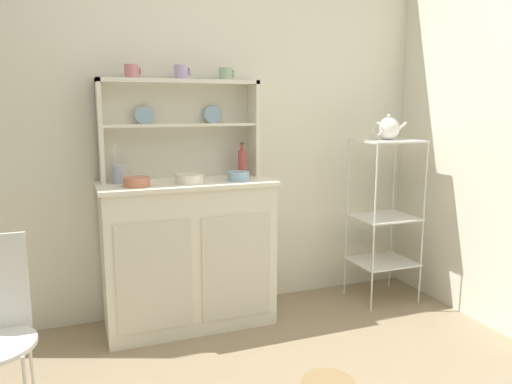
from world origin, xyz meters
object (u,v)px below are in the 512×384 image
Objects in this scene: hutch_cabinet at (188,252)px; utensil_jar at (119,173)px; jam_bottle at (242,162)px; porcelain_teapot at (388,129)px; hutch_shelf_unit at (179,121)px; cup_rose_0 at (132,71)px; bakers_rack at (385,205)px; bowl_mixing_large at (137,182)px.

hutch_cabinet is 4.60× the size of utensil_jar.
jam_bottle is 0.91× the size of porcelain_teapot.
hutch_shelf_unit is 1.38m from porcelain_teapot.
cup_rose_0 is at bearing 23.02° from utensil_jar.
hutch_shelf_unit is 4.29× the size of utensil_jar.
utensil_jar is at bearing -179.36° from jam_bottle.
utensil_jar is at bearing 168.55° from hutch_cabinet.
utensil_jar is at bearing 174.57° from bakers_rack.
hutch_cabinet is 0.56m from bowl_mixing_large.
jam_bottle is (0.66, -0.04, -0.55)m from cup_rose_0.
porcelain_teapot is at bearing -5.43° from utensil_jar.
hutch_cabinet is at bearing 176.30° from porcelain_teapot.
cup_rose_0 is (-0.28, 0.12, 1.08)m from hutch_cabinet.
hutch_shelf_unit is 10.34× the size of cup_rose_0.
hutch_shelf_unit is at bearing 12.39° from utensil_jar.
utensil_jar is at bearing 174.57° from porcelain_teapot.
porcelain_teapot reaches higher than bakers_rack.
bakers_rack is 4.66× the size of porcelain_teapot.
utensil_jar is (-0.38, -0.08, -0.30)m from hutch_shelf_unit.
hutch_shelf_unit is at bearing 169.57° from porcelain_teapot.
hutch_cabinet is at bearing -11.45° from utensil_jar.
bakers_rack is at bearing 0.00° from porcelain_teapot.
hutch_cabinet is 4.75× the size of jam_bottle.
jam_bottle is at bearing -11.19° from hutch_shelf_unit.
jam_bottle is (0.38, -0.08, -0.27)m from hutch_shelf_unit.
hutch_cabinet is at bearing 176.30° from bakers_rack.
hutch_cabinet is at bearing 13.61° from bowl_mixing_large.
utensil_jar is (-0.77, -0.01, -0.03)m from jam_bottle.
hutch_shelf_unit reaches higher than porcelain_teapot.
bowl_mixing_large is 0.17m from utensil_jar.
jam_bottle is at bearing 169.89° from bakers_rack.
jam_bottle is (-0.98, 0.17, 0.32)m from bakers_rack.
cup_rose_0 is 0.86m from jam_bottle.
hutch_cabinet is 1.38m from bakers_rack.
cup_rose_0 reaches higher than bakers_rack.
bakers_rack is 1.87m from cup_rose_0.
hutch_cabinet is 1.12m from cup_rose_0.
bowl_mixing_large is (-1.66, 0.01, 0.25)m from bakers_rack.
bowl_mixing_large is (-0.02, -0.20, -0.62)m from cup_rose_0.
bakers_rack is at bearing -3.70° from hutch_cabinet.
cup_rose_0 is 0.42× the size of utensil_jar.
bakers_rack is 5.14× the size of jam_bottle.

